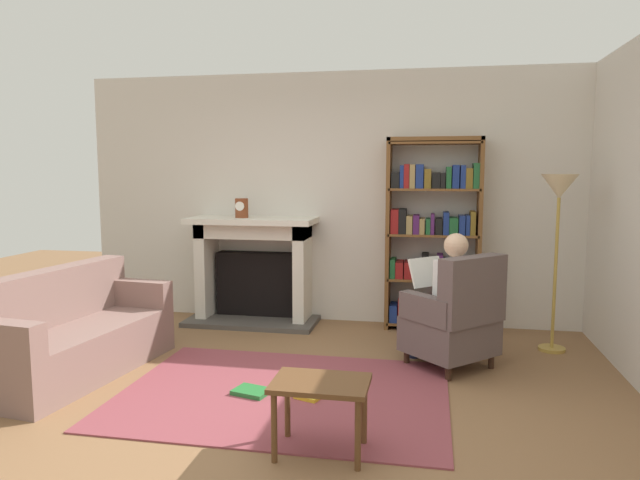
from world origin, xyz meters
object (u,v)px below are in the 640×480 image
bookshelf (433,238)px  sofa_floral (72,335)px  fireplace (254,267)px  seated_reader (446,293)px  floor_lamp (559,202)px  side_table (321,392)px  armchair_reading (456,319)px  mantel_clock (242,208)px

bookshelf → sofa_floral: bookshelf is taller
fireplace → bookshelf: size_ratio=0.71×
fireplace → seated_reader: size_ratio=1.24×
fireplace → floor_lamp: (3.01, -0.51, 0.77)m
seated_reader → side_table: 1.91m
armchair_reading → floor_lamp: bearing=171.5°
seated_reader → fireplace: bearing=-73.5°
fireplace → side_table: (1.28, -2.83, -0.23)m
mantel_clock → floor_lamp: floor_lamp is taller
bookshelf → armchair_reading: 1.34m
fireplace → bookshelf: (1.92, 0.04, 0.36)m
sofa_floral → floor_lamp: (3.96, 1.39, 1.05)m
side_table → floor_lamp: size_ratio=0.35×
fireplace → sofa_floral: fireplace is taller
seated_reader → mantel_clock: bearing=-70.2°
sofa_floral → floor_lamp: bearing=-63.8°
fireplace → armchair_reading: 2.42m
bookshelf → side_table: size_ratio=3.55×
sofa_floral → side_table: 2.42m
mantel_clock → sofa_floral: (-0.85, -1.80, -0.93)m
floor_lamp → side_table: bearing=-126.6°
fireplace → floor_lamp: floor_lamp is taller
fireplace → mantel_clock: mantel_clock is taller
sofa_floral → floor_lamp: 4.33m
mantel_clock → sofa_floral: bearing=-115.3°
mantel_clock → bookshelf: size_ratio=0.10×
bookshelf → sofa_floral: 3.52m
fireplace → floor_lamp: 3.15m
fireplace → mantel_clock: 0.66m
seated_reader → floor_lamp: bearing=165.7°
bookshelf → sofa_floral: (-2.87, -1.93, -0.64)m
floor_lamp → bookshelf: bearing=153.6°
armchair_reading → bookshelf: bearing=-126.1°
seated_reader → floor_lamp: 1.37m
armchair_reading → side_table: size_ratio=1.73×
sofa_floral → mantel_clock: bearing=-18.5°
mantel_clock → bookshelf: (2.02, 0.14, -0.29)m
bookshelf → armchair_reading: size_ratio=2.05×
fireplace → mantel_clock: bearing=-135.5°
sofa_floral → side_table: bearing=-106.0°
armchair_reading → side_table: 1.85m
sofa_floral → fireplace: bearing=-19.8°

